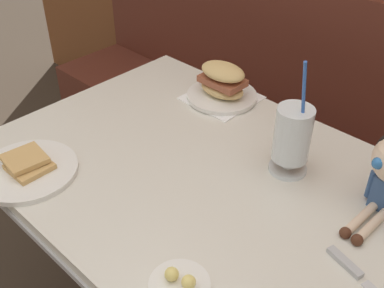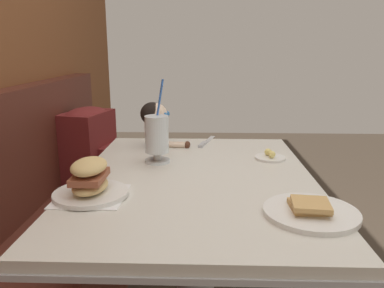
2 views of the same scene
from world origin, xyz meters
name	(u,v)px [view 1 (image 1 of 2)]	position (x,y,z in m)	size (l,w,h in m)	color
booth_bench	(312,179)	(0.00, 0.81, 0.33)	(2.60, 0.48, 1.00)	#512319
diner_table	(200,224)	(0.00, 0.18, 0.54)	(1.11, 0.81, 0.74)	silver
toast_plate	(27,169)	(-0.30, -0.13, 0.75)	(0.25, 0.25, 0.04)	white
milkshake_glass	(292,137)	(0.16, 0.33, 0.84)	(0.10, 0.10, 0.32)	silver
sandwich_plate	(222,85)	(-0.20, 0.49, 0.79)	(0.22, 0.22, 0.12)	white
butter_saucer	(180,283)	(0.21, -0.11, 0.75)	(0.12, 0.12, 0.04)	white
butter_knife	(357,274)	(0.45, 0.15, 0.74)	(0.23, 0.08, 0.01)	silver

